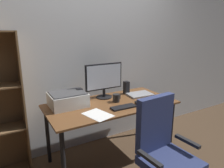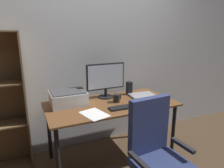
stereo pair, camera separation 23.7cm
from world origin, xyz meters
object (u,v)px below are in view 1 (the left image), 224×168
Objects in this scene: office_chair at (164,158)px; mouse at (138,103)px; printer at (68,99)px; desk at (111,110)px; speaker_left at (79,95)px; keyboard at (124,107)px; coffee_mug at (116,98)px; laptop at (140,94)px; monitor at (104,79)px; speaker_right at (126,88)px.

mouse is at bearing 70.93° from office_chair.
desk is at bearing -20.25° from printer.
speaker_left is 0.17× the size of office_chair.
office_chair is (0.03, -0.62, -0.29)m from keyboard.
printer reaches higher than coffee_mug.
laptop is at bearing 8.54° from coffee_mug.
laptop is 0.81m from speaker_left.
keyboard is 0.72× the size of printer.
keyboard is at bearing -142.53° from laptop.
keyboard is at bearing 89.36° from office_chair.
desk is at bearing -96.91° from monitor.
keyboard is 0.53m from speaker_right.
office_chair is at bearing -87.22° from monitor.
coffee_mug is (-0.17, 0.21, 0.03)m from mouse.
keyboard is at bearing -77.39° from desk.
printer is (-0.55, 0.16, 0.03)m from coffee_mug.
office_chair reaches higher than desk.
coffee_mug is 0.36m from speaker_right.
speaker_left reaches higher than desk.
monitor is 0.49× the size of office_chair.
speaker_left is (-0.34, -0.01, -0.16)m from monitor.
desk is at bearing 104.49° from keyboard.
desk is 0.42m from speaker_left.
keyboard is (0.04, -0.20, 0.09)m from desk.
office_chair is at bearing -89.44° from mouse.
laptop is 0.20m from speaker_right.
keyboard is at bearing -127.29° from speaker_right.
monitor reaches higher than coffee_mug.
monitor is 0.30m from coffee_mug.
laptop reaches higher than keyboard.
printer is at bearing 168.37° from mouse.
monitor is (0.03, 0.23, 0.33)m from desk.
keyboard is 0.68m from office_chair.
coffee_mug is at bearing 86.21° from office_chair.
speaker_right is 0.43× the size of printer.
printer is (-0.95, 0.10, 0.07)m from laptop.
monitor is 0.53m from printer.
office_chair is (0.00, -0.83, -0.33)m from coffee_mug.
monitor is 2.93× the size of speaker_left.
monitor is 5.20× the size of mouse.
keyboard is 2.91× the size of coffee_mug.
office_chair is at bearing -84.49° from desk.
mouse is 0.56× the size of speaker_right.
mouse reaches higher than laptop.
desk is 8.90× the size of speaker_right.
monitor reaches higher than office_chair.
speaker_right is (0.12, 0.42, 0.07)m from mouse.
monitor reaches higher than desk.
speaker_left is 0.17m from printer.
keyboard reaches higher than desk.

